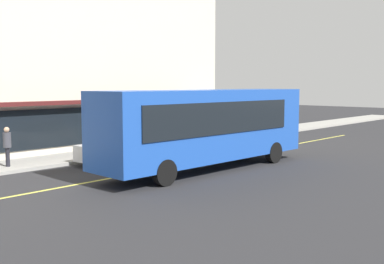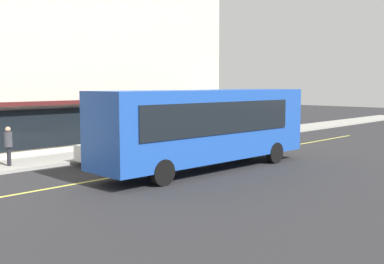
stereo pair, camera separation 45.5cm
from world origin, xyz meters
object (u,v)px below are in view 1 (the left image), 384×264
Objects in this scene: traffic_light at (178,105)px; car_teal at (194,138)px; bus at (207,125)px; pedestrian_mid_block at (7,143)px; car_white at (123,147)px.

car_teal is at bearing -111.84° from traffic_light.
bus is 7.55m from traffic_light.
pedestrian_mid_block is at bearing 178.80° from traffic_light.
bus is at bearing -71.22° from car_white.
car_white is 1.00× the size of car_teal.
car_teal is (4.99, -0.10, 0.00)m from car_white.
car_white is at bearing 108.78° from bus.
bus reaches higher than traffic_light.
traffic_light is at bearing 54.20° from bus.
car_white is (-5.82, -1.96, -1.79)m from traffic_light.
traffic_light reaches higher than car_white.
traffic_light is 10.54m from pedestrian_mid_block.
bus is at bearing -125.80° from traffic_light.
bus is 2.58× the size of car_teal.
bus is 5.55m from car_teal.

